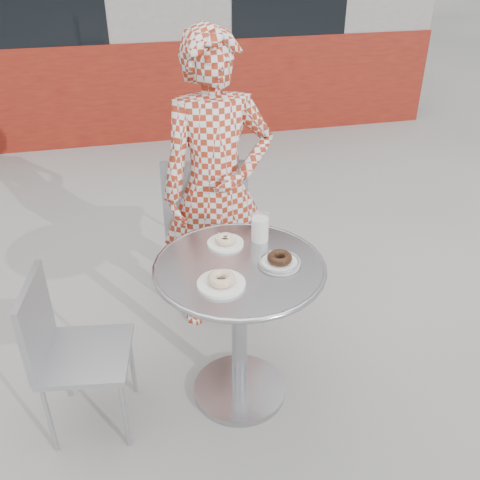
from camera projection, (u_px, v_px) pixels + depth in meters
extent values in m
plane|color=#A19F9A|center=(236.00, 385.00, 2.70)|extent=(60.00, 60.00, 0.00)
cube|color=maroon|center=(155.00, 92.00, 5.51)|extent=(6.02, 0.20, 1.00)
cylinder|color=#B8B8BD|center=(240.00, 389.00, 2.66)|extent=(0.45, 0.45, 0.03)
cylinder|color=#B8B8BD|center=(239.00, 333.00, 2.47)|extent=(0.07, 0.07, 0.72)
cylinder|color=#B8B8BD|center=(239.00, 267.00, 2.28)|extent=(0.72, 0.72, 0.02)
torus|color=#B8B8BD|center=(239.00, 267.00, 2.28)|extent=(0.75, 0.75, 0.02)
cube|color=#A9ABB1|center=(207.00, 221.00, 3.16)|extent=(0.53, 0.53, 0.03)
cube|color=#A9ABB1|center=(205.00, 201.00, 2.85)|extent=(0.45, 0.12, 0.45)
cube|color=#A9ABB1|center=(87.00, 355.00, 2.31)|extent=(0.42, 0.42, 0.03)
cube|color=#A9ABB1|center=(36.00, 322.00, 2.20)|extent=(0.08, 0.37, 0.37)
imported|color=maroon|center=(217.00, 189.00, 2.79)|extent=(0.60, 0.40, 1.62)
cylinder|color=white|center=(225.00, 243.00, 2.42)|extent=(0.17, 0.17, 0.01)
torus|color=#B07B43|center=(225.00, 239.00, 2.41)|extent=(0.10, 0.10, 0.03)
cylinder|color=white|center=(221.00, 284.00, 2.15)|extent=(0.20, 0.20, 0.01)
torus|color=#B07B43|center=(221.00, 279.00, 2.13)|extent=(0.11, 0.11, 0.04)
cylinder|color=white|center=(279.00, 263.00, 2.28)|extent=(0.18, 0.18, 0.01)
torus|color=black|center=(280.00, 258.00, 2.27)|extent=(0.11, 0.11, 0.04)
torus|color=black|center=(279.00, 262.00, 2.28)|extent=(0.19, 0.19, 0.02)
cylinder|color=white|center=(260.00, 229.00, 2.43)|extent=(0.08, 0.08, 0.11)
cylinder|color=white|center=(260.00, 227.00, 2.42)|extent=(0.09, 0.09, 0.13)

